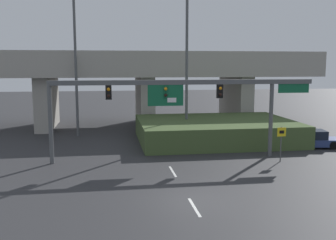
# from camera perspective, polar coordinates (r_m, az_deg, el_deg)

# --- Properties ---
(ground_plane) EXTENTS (160.00, 160.00, 0.00)m
(ground_plane) POSITION_cam_1_polar(r_m,az_deg,el_deg) (19.61, 3.07, -11.30)
(ground_plane) COLOR #2D2D30
(lane_markings) EXTENTS (0.14, 26.96, 0.01)m
(lane_markings) POSITION_cam_1_polar(r_m,az_deg,el_deg) (30.13, -1.21, -4.37)
(lane_markings) COLOR silver
(lane_markings) RESTS_ON ground
(signal_gantry) EXTENTS (18.16, 0.44, 5.46)m
(signal_gantry) POSITION_cam_1_polar(r_m,az_deg,el_deg) (26.67, 1.82, 3.80)
(signal_gantry) COLOR #515456
(signal_gantry) RESTS_ON ground
(speed_limit_sign) EXTENTS (0.60, 0.11, 2.38)m
(speed_limit_sign) POSITION_cam_1_polar(r_m,az_deg,el_deg) (27.35, 16.11, -2.66)
(speed_limit_sign) COLOR #4C4C4C
(speed_limit_sign) RESTS_ON ground
(highway_light_pole_near) EXTENTS (0.70, 0.36, 13.65)m
(highway_light_pole_near) POSITION_cam_1_polar(r_m,az_deg,el_deg) (36.24, -13.28, 8.98)
(highway_light_pole_near) COLOR #515456
(highway_light_pole_near) RESTS_ON ground
(highway_light_pole_far) EXTENTS (0.70, 0.36, 13.88)m
(highway_light_pole_far) POSITION_cam_1_polar(r_m,az_deg,el_deg) (33.79, 2.75, 9.46)
(highway_light_pole_far) COLOR #515456
(highway_light_pole_far) RESTS_ON ground
(overpass_bridge) EXTENTS (35.51, 9.92, 7.75)m
(overpass_bridge) POSITION_cam_1_polar(r_m,az_deg,el_deg) (41.79, -3.45, 6.39)
(overpass_bridge) COLOR #A39E93
(overpass_bridge) RESTS_ON ground
(grass_embankment) EXTENTS (13.02, 9.67, 1.78)m
(grass_embankment) POSITION_cam_1_polar(r_m,az_deg,el_deg) (33.92, 6.89, -1.49)
(grass_embankment) COLOR #42562D
(grass_embankment) RESTS_ON ground
(parked_sedan_near_right) EXTENTS (4.48, 2.43, 1.37)m
(parked_sedan_near_right) POSITION_cam_1_polar(r_m,az_deg,el_deg) (32.99, 20.15, -2.66)
(parked_sedan_near_right) COLOR navy
(parked_sedan_near_right) RESTS_ON ground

